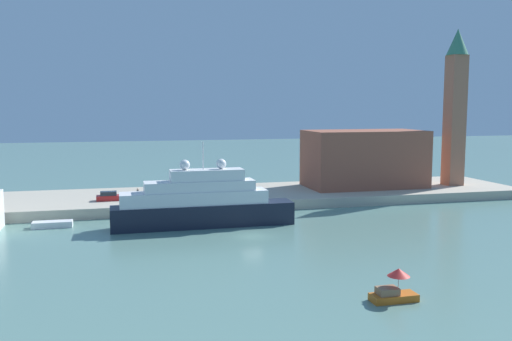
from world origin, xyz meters
The scene contains 10 objects.
ground centered at (0.00, 0.00, 0.00)m, with size 400.00×400.00×0.00m, color slate.
quay_dock centered at (0.00, 26.28, 0.81)m, with size 110.00×20.55×1.62m, color #B7AD99.
large_yacht centered at (-5.44, 7.55, 3.19)m, with size 25.05×4.13×11.75m.
small_motorboat centered at (6.01, -25.81, 1.09)m, with size 4.01×1.93×2.83m.
work_barge centered at (-25.34, 11.92, 0.43)m, with size 5.27×1.92×0.85m, color silver.
harbor_building centered at (28.00, 26.91, 6.84)m, with size 21.39×11.26×10.44m, color #93513D.
bell_tower centered at (45.27, 24.84, 17.40)m, with size 4.01×4.01×29.09m.
parked_car centered at (-17.80, 22.81, 2.24)m, with size 4.18×1.74×1.45m.
person_figure centered at (-13.39, 23.08, 2.44)m, with size 0.36×0.36×1.77m.
mooring_bollard centered at (5.15, 17.55, 1.96)m, with size 0.51×0.51×0.67m, color black.
Camera 1 is at (-16.67, -67.21, 16.59)m, focal length 38.92 mm.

